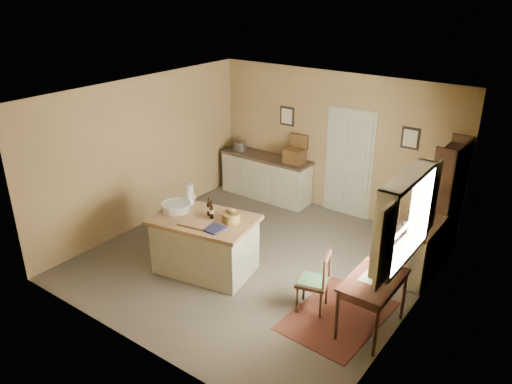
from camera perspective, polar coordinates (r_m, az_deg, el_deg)
ground at (r=8.19m, az=0.02°, el=-7.85°), size 5.00×5.00×0.00m
wall_back at (r=9.60m, az=8.87°, el=5.51°), size 5.00×0.10×2.70m
wall_front at (r=5.95m, az=-14.39°, el=-6.58°), size 5.00×0.10×2.70m
wall_left at (r=9.18m, az=-12.74°, el=4.39°), size 0.10×5.00×2.70m
wall_right at (r=6.57m, az=17.99°, el=-4.05°), size 0.10×5.00×2.70m
ceiling at (r=7.18m, az=0.02°, el=10.92°), size 5.00×5.00×0.00m
door at (r=9.52m, az=10.54°, el=3.37°), size 0.97×0.06×2.11m
framed_prints at (r=9.39m, az=10.04°, el=7.39°), size 2.82×0.02×0.38m
window at (r=6.33m, az=16.96°, el=-2.95°), size 0.25×1.99×1.12m
work_island at (r=7.76m, az=-5.87°, el=-5.80°), size 1.69×1.25×1.20m
sideboard at (r=10.29m, az=1.18°, el=1.90°), size 1.95×0.56×1.18m
rug at (r=7.09m, az=9.35°, el=-13.76°), size 1.17×1.65×0.01m
writing_desk at (r=6.57m, az=13.27°, el=-10.33°), size 0.60×0.98×0.82m
desk_chair at (r=6.93m, az=6.50°, el=-10.17°), size 0.50×0.50×0.87m
right_cabinet at (r=8.00m, az=17.82°, el=-6.15°), size 0.58×1.04×0.99m
shelving_unit at (r=8.52m, az=21.19°, el=-0.91°), size 0.33×0.88×1.95m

